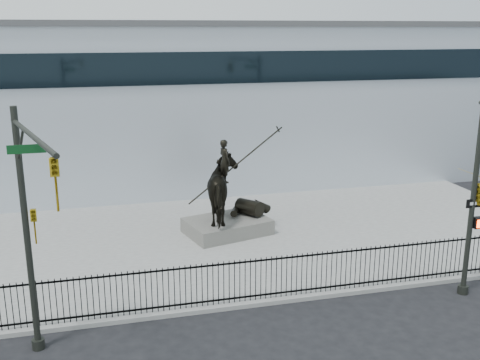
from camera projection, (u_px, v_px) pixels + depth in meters
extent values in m
plane|color=black|center=(272.00, 321.00, 17.66)|extent=(120.00, 120.00, 0.00)
cube|color=gray|center=(223.00, 240.00, 24.18)|extent=(30.00, 12.00, 0.15)
cube|color=silver|center=(177.00, 101.00, 35.18)|extent=(44.00, 14.00, 9.00)
cube|color=black|center=(261.00, 295.00, 18.75)|extent=(22.00, 0.05, 0.05)
cube|color=black|center=(262.00, 260.00, 18.42)|extent=(22.00, 0.05, 0.05)
cube|color=black|center=(261.00, 278.00, 18.59)|extent=(22.00, 0.03, 1.50)
cube|color=#615E59|center=(227.00, 226.00, 24.76)|extent=(3.95, 3.18, 0.65)
imported|color=black|center=(227.00, 189.00, 24.31)|extent=(2.96, 3.25, 2.76)
imported|color=black|center=(225.00, 161.00, 23.93)|extent=(0.61, 0.77, 1.87)
cylinder|color=black|center=(235.00, 166.00, 24.23)|extent=(4.31, 1.19, 2.81)
cylinder|color=#252822|center=(38.00, 344.00, 16.13)|extent=(0.36, 0.36, 0.30)
cylinder|color=#252822|center=(27.00, 234.00, 15.25)|extent=(0.18, 0.18, 7.00)
cylinder|color=#252822|center=(31.00, 135.00, 12.60)|extent=(1.47, 4.84, 0.12)
imported|color=gold|center=(56.00, 185.00, 10.92)|extent=(0.18, 0.22, 1.10)
imported|color=gold|center=(35.00, 227.00, 15.25)|extent=(0.16, 0.20, 1.00)
cube|color=#0C3F19|center=(27.00, 149.00, 13.53)|extent=(0.90, 0.03, 0.22)
cylinder|color=#252822|center=(463.00, 289.00, 19.49)|extent=(0.36, 0.36, 0.30)
cylinder|color=#252822|center=(473.00, 197.00, 18.61)|extent=(0.18, 0.18, 7.00)
imported|color=gold|center=(480.00, 191.00, 18.61)|extent=(0.53, 2.48, 1.00)
cube|color=black|center=(479.00, 223.00, 18.87)|extent=(0.38, 0.22, 0.38)
cube|color=black|center=(479.00, 203.00, 18.66)|extent=(0.95, 0.03, 0.30)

